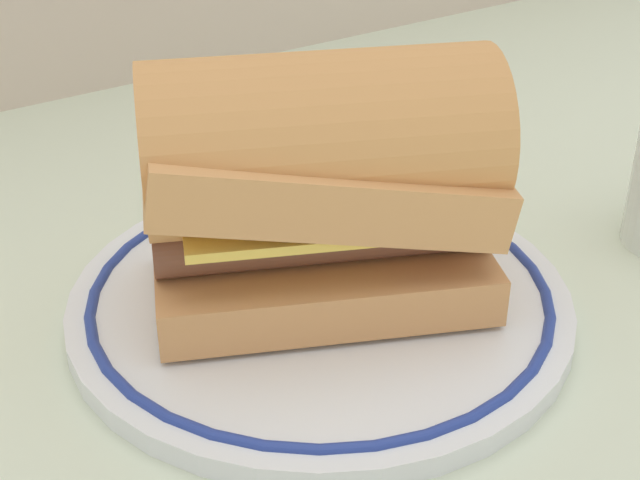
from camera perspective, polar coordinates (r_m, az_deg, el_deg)
ground_plane at (r=0.53m, az=0.19°, el=-2.93°), size 1.50×1.50×0.00m
plate at (r=0.51m, az=0.00°, el=-3.64°), size 0.27×0.27×0.01m
sausage_sandwich at (r=0.47m, az=0.00°, el=3.77°), size 0.20×0.16×0.13m
butter_knife at (r=0.72m, az=5.40°, el=6.84°), size 0.08×0.15×0.01m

